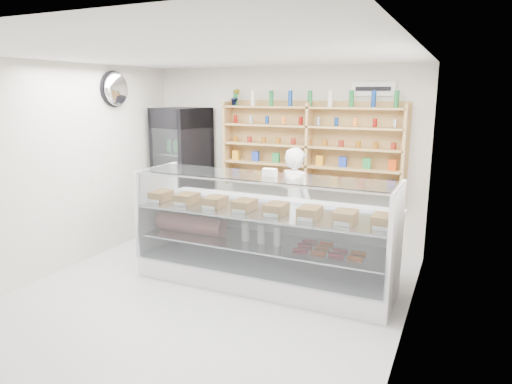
% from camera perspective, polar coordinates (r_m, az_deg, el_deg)
% --- Properties ---
extents(room, '(5.00, 5.00, 5.00)m').
position_cam_1_polar(room, '(5.15, -7.04, 1.04)').
color(room, '#B9B8BE').
rests_on(room, ground).
extents(display_counter, '(3.25, 0.97, 1.42)m').
position_cam_1_polar(display_counter, '(5.85, 0.93, -7.87)').
color(display_counter, white).
rests_on(display_counter, floor).
extents(shop_worker, '(0.71, 0.60, 1.64)m').
position_cam_1_polar(shop_worker, '(6.64, 4.95, -1.45)').
color(shop_worker, white).
rests_on(shop_worker, floor).
extents(drinks_cooler, '(0.92, 0.91, 2.15)m').
position_cam_1_polar(drinks_cooler, '(7.87, -9.16, 2.52)').
color(drinks_cooler, black).
rests_on(drinks_cooler, floor).
extents(wall_shelving, '(2.84, 0.28, 1.33)m').
position_cam_1_polar(wall_shelving, '(7.02, 6.61, 5.67)').
color(wall_shelving, tan).
rests_on(wall_shelving, back_wall).
extents(potted_plant, '(0.18, 0.17, 0.26)m').
position_cam_1_polar(potted_plant, '(7.46, -2.60, 11.77)').
color(potted_plant, '#1E6626').
rests_on(potted_plant, wall_shelving).
extents(security_mirror, '(0.15, 0.50, 0.50)m').
position_cam_1_polar(security_mirror, '(7.32, -17.05, 12.21)').
color(security_mirror, silver).
rests_on(security_mirror, left_wall).
extents(wall_sign, '(0.62, 0.03, 0.20)m').
position_cam_1_polar(wall_sign, '(6.88, 14.45, 12.38)').
color(wall_sign, white).
rests_on(wall_sign, back_wall).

